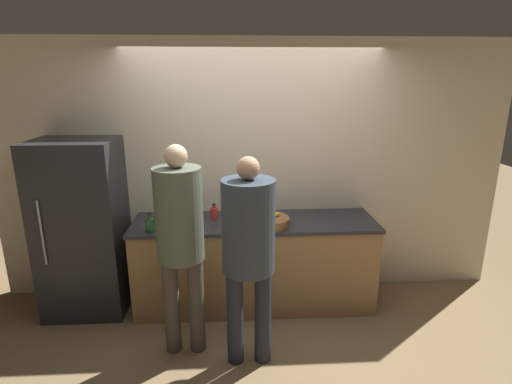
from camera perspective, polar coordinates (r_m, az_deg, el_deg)
name	(u,v)px	position (r m, az deg, el deg)	size (l,w,h in m)	color
ground_plane	(257,323)	(3.95, 0.14, -18.25)	(14.00, 14.00, 0.00)	#8C704C
wall_back	(253,171)	(4.09, -0.46, 2.98)	(5.20, 0.06, 2.60)	beige
counter	(255,262)	(4.06, -0.19, -9.94)	(2.34, 0.70, 0.89)	#9E754C
refrigerator	(83,228)	(4.16, -23.49, -4.74)	(0.75, 0.65, 1.69)	#232328
person_left	(180,232)	(3.18, -10.80, -5.69)	(0.37, 0.37, 1.75)	#4C4742
person_center	(248,242)	(3.01, -1.08, -7.18)	(0.40, 0.40, 1.69)	#232838
fruit_bowl	(269,221)	(3.73, 1.90, -4.20)	(0.38, 0.38, 0.12)	brown
utensil_crock	(250,209)	(4.01, -0.85, -2.40)	(0.11, 0.11, 0.25)	#ADA393
bottle_red	(214,213)	(3.92, -6.01, -3.00)	(0.07, 0.07, 0.16)	red
bottle_green	(150,224)	(3.70, -14.91, -4.50)	(0.08, 0.08, 0.17)	#236033
bottle_clear	(237,218)	(3.71, -2.68, -3.76)	(0.06, 0.06, 0.19)	silver
cup_red	(172,212)	(4.08, -11.86, -2.74)	(0.09, 0.09, 0.08)	#A33D33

